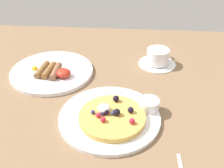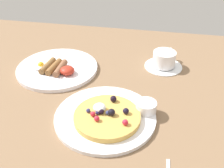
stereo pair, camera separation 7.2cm
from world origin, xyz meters
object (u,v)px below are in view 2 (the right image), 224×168
breakfast_plate (57,68)px  coffee_cup (164,58)px  syrup_ramekin (146,107)px  coffee_saucer (163,66)px  pancake_plate (105,117)px

breakfast_plate → coffee_cup: size_ratio=2.66×
syrup_ramekin → coffee_cup: size_ratio=0.54×
syrup_ramekin → coffee_saucer: 27.09cm
pancake_plate → syrup_ramekin: bearing=19.9°
pancake_plate → breakfast_plate: breakfast_plate is taller
pancake_plate → breakfast_plate: 30.34cm
pancake_plate → breakfast_plate: (-21.38, 21.53, 0.09)cm
coffee_saucer → breakfast_plate: bearing=-165.9°
syrup_ramekin → coffee_saucer: syrup_ramekin is taller
breakfast_plate → pancake_plate: bearing=-45.2°
breakfast_plate → syrup_ramekin: bearing=-29.1°
breakfast_plate → coffee_saucer: (35.78, 8.98, -0.29)cm
breakfast_plate → coffee_saucer: breakfast_plate is taller
coffee_saucer → pancake_plate: bearing=-115.3°
pancake_plate → syrup_ramekin: (10.48, 3.80, 2.05)cm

